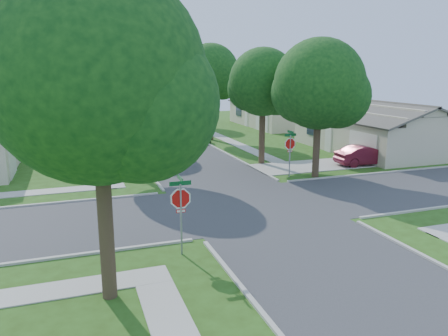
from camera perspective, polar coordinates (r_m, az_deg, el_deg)
ground at (r=22.17m, az=3.37°, el=-4.89°), size 100.00×100.00×0.00m
road_ns at (r=22.17m, az=3.37°, el=-4.88°), size 7.00×100.00×0.02m
sidewalk_ne at (r=48.14m, az=-1.91°, el=4.70°), size 1.20×40.00×0.04m
sidewalk_nw at (r=46.00m, az=-16.59°, el=3.81°), size 1.20×40.00×0.04m
driveway at (r=31.80m, az=11.59°, el=0.32°), size 8.80×3.60×0.05m
stop_sign_sw at (r=15.88m, az=-5.68°, el=-4.41°), size 1.05×0.80×2.98m
stop_sign_ne at (r=27.81m, az=8.63°, el=2.90°), size 1.05×0.80×2.98m
tree_e_near at (r=31.32m, az=5.19°, el=10.71°), size 4.97×4.80×8.28m
tree_e_mid at (r=42.52m, az=-1.66°, el=12.08°), size 5.59×5.40×9.21m
tree_e_far at (r=55.04m, az=-5.90°, el=11.86°), size 5.17×5.00×8.72m
tree_w_near at (r=28.71m, az=-12.47°, el=11.25°), size 5.38×5.20×8.97m
tree_w_mid at (r=40.64m, az=-14.67°, el=11.99°), size 5.80×5.60×9.56m
tree_w_far at (r=53.61m, az=-15.88°, el=10.93°), size 4.76×4.60×8.04m
tree_sw_corner at (r=12.51m, az=-15.96°, el=10.29°), size 6.21×6.00×9.55m
tree_ne_corner at (r=27.84m, az=12.42°, el=10.13°), size 5.80×5.60×8.66m
house_ne_near at (r=39.27m, az=18.95°, el=4.42°), size 8.42×13.60×4.23m
house_ne_far at (r=54.43m, az=7.15°, el=7.12°), size 8.42×13.60×4.23m
car_driveway at (r=32.85m, az=17.95°, el=1.57°), size 4.39×1.74×1.42m
car_curb_east at (r=42.07m, az=-3.46°, el=4.49°), size 1.75×4.23×1.43m
car_curb_west at (r=53.36m, az=-11.79°, el=5.97°), size 2.11×4.91×1.41m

